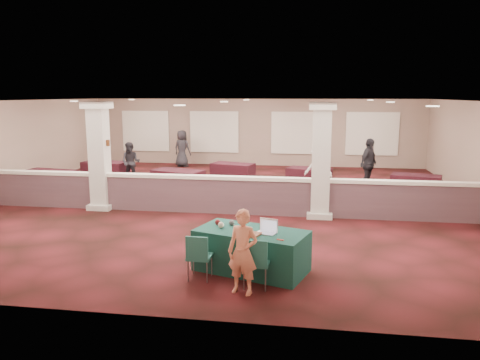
# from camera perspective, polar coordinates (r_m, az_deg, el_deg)

# --- Properties ---
(ground) EXTENTS (16.00, 16.00, 0.00)m
(ground) POSITION_cam_1_polar(r_m,az_deg,el_deg) (15.14, -1.88, -2.62)
(ground) COLOR #4A1216
(ground) RESTS_ON ground
(wall_back) EXTENTS (16.00, 0.04, 3.20)m
(wall_back) POSITION_cam_1_polar(r_m,az_deg,el_deg) (22.73, 1.83, 5.83)
(wall_back) COLOR gray
(wall_back) RESTS_ON ground
(wall_front) EXTENTS (16.00, 0.04, 3.20)m
(wall_front) POSITION_cam_1_polar(r_m,az_deg,el_deg) (7.27, -13.64, -4.30)
(wall_front) COLOR gray
(wall_front) RESTS_ON ground
(ceiling) EXTENTS (16.00, 16.00, 0.02)m
(ceiling) POSITION_cam_1_polar(r_m,az_deg,el_deg) (14.75, -1.95, 9.58)
(ceiling) COLOR white
(ceiling) RESTS_ON wall_back
(partition_wall) EXTENTS (15.60, 0.28, 1.10)m
(partition_wall) POSITION_cam_1_polar(r_m,az_deg,el_deg) (13.58, -3.05, -1.69)
(partition_wall) COLOR #4F363E
(partition_wall) RESTS_ON ground
(column_left) EXTENTS (0.72, 0.72, 3.20)m
(column_left) POSITION_cam_1_polar(r_m,az_deg,el_deg) (14.52, -16.76, 2.95)
(column_left) COLOR beige
(column_left) RESTS_ON ground
(column_right) EXTENTS (0.72, 0.72, 3.20)m
(column_right) POSITION_cam_1_polar(r_m,az_deg,el_deg) (13.12, 9.85, 2.48)
(column_right) COLOR beige
(column_right) RESTS_ON ground
(sconce_left) EXTENTS (0.12, 0.12, 0.18)m
(sconce_left) POSITION_cam_1_polar(r_m,az_deg,el_deg) (14.60, -17.83, 4.37)
(sconce_left) COLOR brown
(sconce_left) RESTS_ON column_left
(sconce_right) EXTENTS (0.12, 0.12, 0.18)m
(sconce_right) POSITION_cam_1_polar(r_m,az_deg,el_deg) (14.36, -15.83, 4.38)
(sconce_right) COLOR brown
(sconce_right) RESTS_ON column_left
(near_table) EXTENTS (2.34, 1.66, 0.81)m
(near_table) POSITION_cam_1_polar(r_m,az_deg,el_deg) (9.22, 1.39, -8.60)
(near_table) COLOR #0F3930
(near_table) RESTS_ON ground
(conf_chair_main) EXTENTS (0.48, 0.49, 0.93)m
(conf_chair_main) POSITION_cam_1_polar(r_m,az_deg,el_deg) (8.36, 1.92, -9.61)
(conf_chair_main) COLOR #1F5B4C
(conf_chair_main) RESTS_ON ground
(conf_chair_side) EXTENTS (0.45, 0.45, 0.87)m
(conf_chair_side) POSITION_cam_1_polar(r_m,az_deg,el_deg) (8.77, -5.07, -8.92)
(conf_chair_side) COLOR #1F5B4C
(conf_chair_side) RESTS_ON ground
(woman) EXTENTS (0.61, 0.48, 1.49)m
(woman) POSITION_cam_1_polar(r_m,az_deg,el_deg) (8.11, 0.34, -8.78)
(woman) COLOR #EC8166
(woman) RESTS_ON ground
(far_table_front_left) EXTENTS (1.96, 1.21, 0.74)m
(far_table_front_left) POSITION_cam_1_polar(r_m,az_deg,el_deg) (18.03, -22.21, -0.08)
(far_table_front_left) COLOR black
(far_table_front_left) RESTS_ON ground
(far_table_front_center) EXTENTS (1.99, 1.39, 0.73)m
(far_table_front_center) POSITION_cam_1_polar(r_m,az_deg,el_deg) (16.98, -7.58, -0.02)
(far_table_front_center) COLOR black
(far_table_front_center) RESTS_ON ground
(far_table_front_right) EXTENTS (1.80, 1.25, 0.66)m
(far_table_front_right) POSITION_cam_1_polar(r_m,az_deg,el_deg) (17.37, 20.62, -0.48)
(far_table_front_right) COLOR black
(far_table_front_right) RESTS_ON ground
(far_table_back_left) EXTENTS (1.91, 1.17, 0.73)m
(far_table_back_left) POSITION_cam_1_polar(r_m,az_deg,el_deg) (19.76, -16.04, 1.12)
(far_table_back_left) COLOR black
(far_table_back_left) RESTS_ON ground
(far_table_back_center) EXTENTS (1.83, 1.26, 0.68)m
(far_table_back_center) POSITION_cam_1_polar(r_m,az_deg,el_deg) (18.85, -0.88, 1.02)
(far_table_back_center) COLOR black
(far_table_back_center) RESTS_ON ground
(far_table_back_right) EXTENTS (1.78, 1.27, 0.65)m
(far_table_back_right) POSITION_cam_1_polar(r_m,az_deg,el_deg) (17.96, 8.39, 0.41)
(far_table_back_right) COLOR black
(far_table_back_right) RESTS_ON ground
(attendee_a) EXTENTS (0.78, 0.47, 1.57)m
(attendee_a) POSITION_cam_1_polar(r_m,az_deg,el_deg) (18.81, -13.17, 2.11)
(attendee_a) COLOR black
(attendee_a) RESTS_ON ground
(attendee_b) EXTENTS (1.13, 0.80, 1.60)m
(attendee_b) POSITION_cam_1_polar(r_m,az_deg,el_deg) (16.98, 9.55, 1.42)
(attendee_b) COLOR silver
(attendee_b) RESTS_ON ground
(attendee_c) EXTENTS (1.02, 1.20, 1.86)m
(attendee_c) POSITION_cam_1_polar(r_m,az_deg,el_deg) (17.49, 15.40, 1.87)
(attendee_c) COLOR black
(attendee_c) RESTS_ON ground
(attendee_d) EXTENTS (0.96, 0.69, 1.74)m
(attendee_d) POSITION_cam_1_polar(r_m,az_deg,el_deg) (22.49, -7.07, 3.84)
(attendee_d) COLOR black
(attendee_d) RESTS_ON ground
(laptop_base) EXTENTS (0.43, 0.36, 0.02)m
(laptop_base) POSITION_cam_1_polar(r_m,az_deg,el_deg) (8.92, 3.21, -6.47)
(laptop_base) COLOR silver
(laptop_base) RESTS_ON near_table
(laptop_screen) EXTENTS (0.35, 0.13, 0.24)m
(laptop_screen) POSITION_cam_1_polar(r_m,az_deg,el_deg) (8.99, 3.54, -5.45)
(laptop_screen) COLOR silver
(laptop_screen) RESTS_ON near_table
(screen_glow) EXTENTS (0.32, 0.11, 0.21)m
(screen_glow) POSITION_cam_1_polar(r_m,az_deg,el_deg) (8.99, 3.52, -5.57)
(screen_glow) COLOR silver
(screen_glow) RESTS_ON near_table
(knitting) EXTENTS (0.53, 0.45, 0.03)m
(knitting) POSITION_cam_1_polar(r_m,az_deg,el_deg) (8.83, 0.96, -6.58)
(knitting) COLOR #BE511E
(knitting) RESTS_ON near_table
(yarn_cream) EXTENTS (0.12, 0.12, 0.12)m
(yarn_cream) POSITION_cam_1_polar(r_m,az_deg,el_deg) (9.25, -2.34, -5.50)
(yarn_cream) COLOR beige
(yarn_cream) RESTS_ON near_table
(yarn_red) EXTENTS (0.11, 0.11, 0.11)m
(yarn_red) POSITION_cam_1_polar(r_m,az_deg,el_deg) (9.47, -2.73, -5.16)
(yarn_red) COLOR #5D1712
(yarn_red) RESTS_ON near_table
(yarn_grey) EXTENTS (0.12, 0.12, 0.12)m
(yarn_grey) POSITION_cam_1_polar(r_m,az_deg,el_deg) (9.41, -1.02, -5.24)
(yarn_grey) COLOR #525156
(yarn_grey) RESTS_ON near_table
(scissors) EXTENTS (0.14, 0.07, 0.01)m
(scissors) POSITION_cam_1_polar(r_m,az_deg,el_deg) (8.55, 4.93, -7.27)
(scissors) COLOR red
(scissors) RESTS_ON near_table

